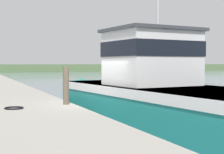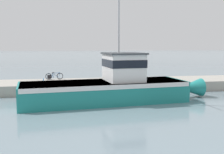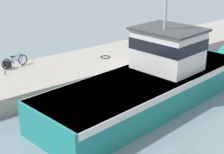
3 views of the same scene
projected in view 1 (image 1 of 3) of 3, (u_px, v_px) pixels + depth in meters
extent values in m
plane|color=gray|center=(94.00, 128.00, 12.84)|extent=(320.00, 320.00, 0.00)
cube|color=#A39E93|center=(7.00, 121.00, 11.64)|extent=(4.74, 80.00, 0.92)
cube|color=#567047|center=(97.00, 68.00, 101.02)|extent=(180.00, 5.00, 2.16)
cube|color=teal|center=(177.00, 110.00, 11.94)|extent=(5.17, 12.71, 1.57)
cone|color=teal|center=(89.00, 94.00, 18.33)|extent=(1.73, 2.38, 1.49)
cube|color=white|center=(177.00, 92.00, 11.91)|extent=(5.22, 12.48, 0.31)
cube|color=white|center=(152.00, 59.00, 13.22)|extent=(3.31, 2.90, 2.04)
cube|color=black|center=(152.00, 49.00, 13.21)|extent=(3.38, 2.95, 0.57)
cube|color=#3D4247|center=(152.00, 30.00, 13.18)|extent=(3.57, 3.13, 0.12)
cylinder|color=brown|center=(66.00, 86.00, 12.40)|extent=(0.22, 0.22, 1.36)
torus|color=black|center=(14.00, 108.00, 11.22)|extent=(0.62, 0.62, 0.05)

